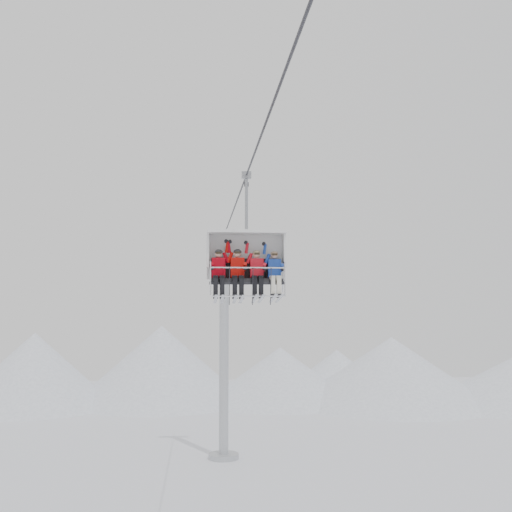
{
  "coord_description": "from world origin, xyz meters",
  "views": [
    {
      "loc": [
        -1.45,
        -16.59,
        9.31
      ],
      "look_at": [
        0.0,
        0.0,
        10.48
      ],
      "focal_mm": 45.0,
      "sensor_mm": 36.0,
      "label": 1
    }
  ],
  "objects": [
    {
      "name": "skier_far_right",
      "position": [
        0.88,
        3.31,
        10.2
      ],
      "size": [
        0.4,
        1.69,
        1.59
      ],
      "color": "#1A3B9D",
      "rests_on": "chairlift_carrier"
    },
    {
      "name": "ridgeline",
      "position": [
        -1.58,
        42.05,
        2.84
      ],
      "size": [
        72.0,
        21.0,
        7.0
      ],
      "color": "white",
      "rests_on": "ground"
    },
    {
      "name": "chairlift_carrier",
      "position": [
        0.0,
        3.62,
        10.7
      ],
      "size": [
        2.48,
        1.17,
        3.98
      ],
      "color": "black",
      "rests_on": "haul_cable"
    },
    {
      "name": "skier_far_left",
      "position": [
        -0.88,
        3.31,
        10.22
      ],
      "size": [
        0.42,
        1.69,
        1.66
      ],
      "color": "#AA020F",
      "rests_on": "chairlift_carrier"
    },
    {
      "name": "haul_cable",
      "position": [
        0.0,
        0.0,
        13.3
      ],
      "size": [
        0.06,
        50.0,
        0.06
      ],
      "primitive_type": "cylinder",
      "rotation": [
        1.57,
        0.0,
        0.0
      ],
      "color": "#2A2A2F",
      "rests_on": "lift_tower_left"
    },
    {
      "name": "skier_center_left",
      "position": [
        -0.29,
        3.31,
        10.23
      ],
      "size": [
        0.43,
        1.69,
        1.68
      ],
      "color": "#B40B06",
      "rests_on": "chairlift_carrier"
    },
    {
      "name": "lift_tower_right",
      "position": [
        0.0,
        22.0,
        5.78
      ],
      "size": [
        2.0,
        1.8,
        13.48
      ],
      "color": "#AAADB1",
      "rests_on": "ground"
    },
    {
      "name": "skier_center_right",
      "position": [
        0.32,
        3.31,
        10.21
      ],
      "size": [
        0.41,
        1.69,
        1.63
      ],
      "color": "red",
      "rests_on": "chairlift_carrier"
    }
  ]
}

